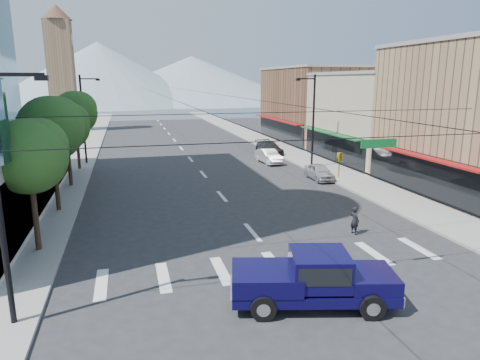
{
  "coord_description": "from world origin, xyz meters",
  "views": [
    {
      "loc": [
        -6.58,
        -16.07,
        8.41
      ],
      "look_at": [
        -0.62,
        6.42,
        3.0
      ],
      "focal_mm": 32.0,
      "sensor_mm": 36.0,
      "label": 1
    }
  ],
  "objects_px": {
    "pickup_truck": "(312,278)",
    "parked_car_near": "(319,172)",
    "parked_car_mid": "(269,156)",
    "parked_car_far": "(269,148)",
    "pedestrian": "(355,220)"
  },
  "relations": [
    {
      "from": "parked_car_mid",
      "to": "pedestrian",
      "type": "bearing_deg",
      "value": -100.45
    },
    {
      "from": "parked_car_near",
      "to": "parked_car_far",
      "type": "bearing_deg",
      "value": 91.68
    },
    {
      "from": "pedestrian",
      "to": "parked_car_near",
      "type": "bearing_deg",
      "value": -33.65
    },
    {
      "from": "parked_car_near",
      "to": "parked_car_mid",
      "type": "height_order",
      "value": "parked_car_mid"
    },
    {
      "from": "pedestrian",
      "to": "parked_car_mid",
      "type": "height_order",
      "value": "pedestrian"
    },
    {
      "from": "pickup_truck",
      "to": "pedestrian",
      "type": "xyz_separation_m",
      "value": [
        5.56,
        6.63,
        -0.31
      ]
    },
    {
      "from": "parked_car_mid",
      "to": "parked_car_far",
      "type": "xyz_separation_m",
      "value": [
        1.8,
        5.13,
        0.02
      ]
    },
    {
      "from": "pickup_truck",
      "to": "parked_car_far",
      "type": "xyz_separation_m",
      "value": [
        9.49,
        33.19,
        -0.36
      ]
    },
    {
      "from": "parked_car_mid",
      "to": "parked_car_near",
      "type": "bearing_deg",
      "value": -82.74
    },
    {
      "from": "pickup_truck",
      "to": "parked_car_near",
      "type": "distance_m",
      "value": 21.79
    },
    {
      "from": "parked_car_mid",
      "to": "pickup_truck",
      "type": "bearing_deg",
      "value": -110.09
    },
    {
      "from": "pickup_truck",
      "to": "parked_car_far",
      "type": "relative_size",
      "value": 1.29
    },
    {
      "from": "pickup_truck",
      "to": "parked_car_mid",
      "type": "relative_size",
      "value": 1.5
    },
    {
      "from": "parked_car_near",
      "to": "parked_car_mid",
      "type": "bearing_deg",
      "value": 103.71
    },
    {
      "from": "pedestrian",
      "to": "parked_car_mid",
      "type": "xyz_separation_m",
      "value": [
        2.13,
        21.44,
        -0.07
      ]
    }
  ]
}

